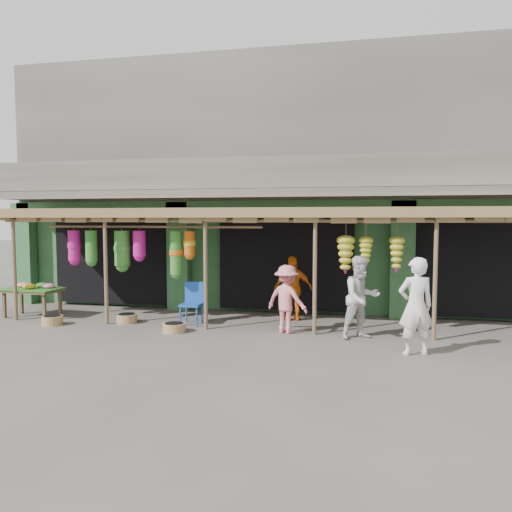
% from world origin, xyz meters
% --- Properties ---
extents(ground, '(80.00, 80.00, 0.00)m').
position_xyz_m(ground, '(0.00, 0.00, 0.00)').
color(ground, '#514C47').
rests_on(ground, ground).
extents(building, '(16.40, 6.80, 7.00)m').
position_xyz_m(building, '(-0.00, 4.87, 3.37)').
color(building, gray).
rests_on(building, ground).
extents(awning, '(14.00, 2.70, 2.79)m').
position_xyz_m(awning, '(-0.16, 0.80, 2.58)').
color(awning, brown).
rests_on(awning, ground).
extents(flower_table, '(1.52, 0.95, 0.88)m').
position_xyz_m(flower_table, '(-6.32, 0.24, 0.71)').
color(flower_table, brown).
rests_on(flower_table, ground).
extents(blue_chair, '(0.48, 0.49, 1.01)m').
position_xyz_m(blue_chair, '(-2.00, 0.31, 0.56)').
color(blue_chair, '#1A4AAB').
rests_on(blue_chair, ground).
extents(basket_left, '(0.52, 0.52, 0.21)m').
position_xyz_m(basket_left, '(-3.61, 0.07, 0.11)').
color(basket_left, '#996D45').
rests_on(basket_left, ground).
extents(basket_mid, '(0.62, 0.62, 0.20)m').
position_xyz_m(basket_mid, '(-2.10, -0.65, 0.10)').
color(basket_mid, olive).
rests_on(basket_mid, ground).
extents(basket_right, '(0.63, 0.63, 0.22)m').
position_xyz_m(basket_right, '(-5.23, -0.56, 0.11)').
color(basket_right, olive).
rests_on(basket_right, ground).
extents(person_front, '(0.77, 0.63, 1.84)m').
position_xyz_m(person_front, '(3.00, -1.44, 0.92)').
color(person_front, white).
rests_on(person_front, ground).
extents(person_right, '(1.08, 1.02, 1.76)m').
position_xyz_m(person_right, '(2.00, -0.38, 0.88)').
color(person_right, silver).
rests_on(person_right, ground).
extents(person_vendor, '(1.02, 0.68, 1.62)m').
position_xyz_m(person_vendor, '(0.33, 1.20, 0.81)').
color(person_vendor, orange).
rests_on(person_vendor, ground).
extents(person_shopper, '(1.12, 0.90, 1.52)m').
position_xyz_m(person_shopper, '(0.38, -0.17, 0.76)').
color(person_shopper, pink).
rests_on(person_shopper, ground).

